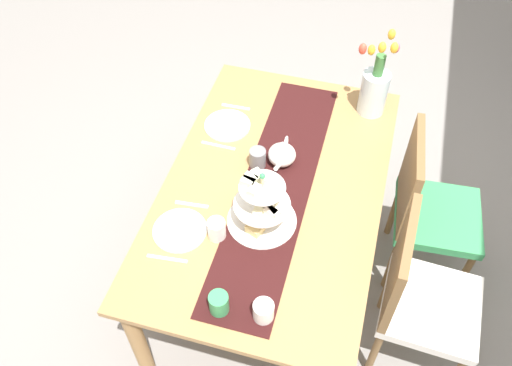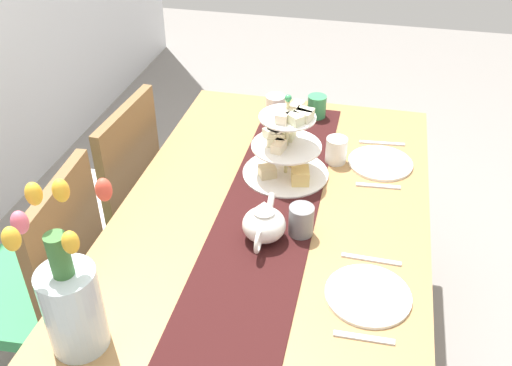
{
  "view_description": "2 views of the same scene",
  "coord_description": "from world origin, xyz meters",
  "px_view_note": "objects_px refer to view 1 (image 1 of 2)",
  "views": [
    {
      "loc": [
        1.53,
        0.34,
        2.61
      ],
      "look_at": [
        0.07,
        -0.06,
        0.82
      ],
      "focal_mm": 37.76,
      "sensor_mm": 36.0,
      "label": 1
    },
    {
      "loc": [
        -1.42,
        -0.27,
        1.85
      ],
      "look_at": [
        0.05,
        0.07,
        0.79
      ],
      "focal_mm": 39.79,
      "sensor_mm": 36.0,
      "label": 2
    }
  ],
  "objects_px": {
    "dinner_plate_left": "(227,125)",
    "dinner_plate_right": "(180,230)",
    "tiered_cake_stand": "(261,206)",
    "knife_left": "(218,146)",
    "tulip_vase": "(375,88)",
    "cream_jug": "(263,311)",
    "mug_grey": "(258,158)",
    "chair_left": "(426,206)",
    "mug_orange": "(219,303)",
    "fork_left": "(236,107)",
    "fork_right": "(192,205)",
    "knife_right": "(167,259)",
    "teapot": "(282,154)",
    "chair_right": "(418,294)",
    "mug_white_text": "(217,229)",
    "dining_table": "(273,199)"
  },
  "relations": [
    {
      "from": "dinner_plate_left",
      "to": "dinner_plate_right",
      "type": "height_order",
      "value": "same"
    },
    {
      "from": "tiered_cake_stand",
      "to": "knife_left",
      "type": "height_order",
      "value": "tiered_cake_stand"
    },
    {
      "from": "tulip_vase",
      "to": "cream_jug",
      "type": "relative_size",
      "value": 5.29
    },
    {
      "from": "tiered_cake_stand",
      "to": "dinner_plate_left",
      "type": "distance_m",
      "value": 0.62
    },
    {
      "from": "knife_left",
      "to": "mug_grey",
      "type": "xyz_separation_m",
      "value": [
        0.07,
        0.22,
        0.05
      ]
    },
    {
      "from": "chair_left",
      "to": "mug_orange",
      "type": "height_order",
      "value": "chair_left"
    },
    {
      "from": "dinner_plate_left",
      "to": "fork_left",
      "type": "xyz_separation_m",
      "value": [
        -0.15,
        0.0,
        -0.0
      ]
    },
    {
      "from": "tulip_vase",
      "to": "cream_jug",
      "type": "height_order",
      "value": "tulip_vase"
    },
    {
      "from": "cream_jug",
      "to": "dinner_plate_left",
      "type": "distance_m",
      "value": 1.05
    },
    {
      "from": "cream_jug",
      "to": "fork_right",
      "type": "xyz_separation_m",
      "value": [
        -0.43,
        -0.44,
        -0.04
      ]
    },
    {
      "from": "knife_left",
      "to": "knife_right",
      "type": "relative_size",
      "value": 1.0
    },
    {
      "from": "knife_left",
      "to": "fork_left",
      "type": "bearing_deg",
      "value": 180.0
    },
    {
      "from": "cream_jug",
      "to": "mug_grey",
      "type": "distance_m",
      "value": 0.77
    },
    {
      "from": "teapot",
      "to": "fork_left",
      "type": "relative_size",
      "value": 1.59
    },
    {
      "from": "knife_left",
      "to": "knife_right",
      "type": "height_order",
      "value": "same"
    },
    {
      "from": "knife_right",
      "to": "mug_orange",
      "type": "bearing_deg",
      "value": 60.45
    },
    {
      "from": "chair_right",
      "to": "cream_jug",
      "type": "height_order",
      "value": "chair_right"
    },
    {
      "from": "tiered_cake_stand",
      "to": "mug_orange",
      "type": "xyz_separation_m",
      "value": [
        0.44,
        -0.04,
        -0.06
      ]
    },
    {
      "from": "fork_right",
      "to": "mug_white_text",
      "type": "height_order",
      "value": "mug_white_text"
    },
    {
      "from": "fork_right",
      "to": "fork_left",
      "type": "bearing_deg",
      "value": 180.0
    },
    {
      "from": "tulip_vase",
      "to": "cream_jug",
      "type": "bearing_deg",
      "value": -10.29
    },
    {
      "from": "fork_left",
      "to": "mug_white_text",
      "type": "height_order",
      "value": "mug_white_text"
    },
    {
      "from": "cream_jug",
      "to": "dinner_plate_left",
      "type": "bearing_deg",
      "value": -154.98
    },
    {
      "from": "fork_right",
      "to": "knife_right",
      "type": "relative_size",
      "value": 0.88
    },
    {
      "from": "tiered_cake_stand",
      "to": "fork_right",
      "type": "distance_m",
      "value": 0.33
    },
    {
      "from": "chair_left",
      "to": "tiered_cake_stand",
      "type": "relative_size",
      "value": 2.99
    },
    {
      "from": "knife_left",
      "to": "mug_orange",
      "type": "bearing_deg",
      "value": 18.5
    },
    {
      "from": "fork_right",
      "to": "cream_jug",
      "type": "bearing_deg",
      "value": 45.94
    },
    {
      "from": "tulip_vase",
      "to": "knife_left",
      "type": "relative_size",
      "value": 2.64
    },
    {
      "from": "tulip_vase",
      "to": "fork_left",
      "type": "bearing_deg",
      "value": -76.2
    },
    {
      "from": "knife_left",
      "to": "fork_right",
      "type": "bearing_deg",
      "value": 0.0
    },
    {
      "from": "teapot",
      "to": "fork_left",
      "type": "bearing_deg",
      "value": -134.2
    },
    {
      "from": "chair_right",
      "to": "dinner_plate_right",
      "type": "bearing_deg",
      "value": -83.93
    },
    {
      "from": "fork_left",
      "to": "mug_orange",
      "type": "bearing_deg",
      "value": 13.89
    },
    {
      "from": "dinner_plate_right",
      "to": "mug_grey",
      "type": "distance_m",
      "value": 0.5
    },
    {
      "from": "chair_right",
      "to": "dinner_plate_right",
      "type": "relative_size",
      "value": 3.96
    },
    {
      "from": "chair_right",
      "to": "mug_grey",
      "type": "bearing_deg",
      "value": -112.41
    },
    {
      "from": "cream_jug",
      "to": "teapot",
      "type": "bearing_deg",
      "value": -171.12
    },
    {
      "from": "tiered_cake_stand",
      "to": "mug_grey",
      "type": "relative_size",
      "value": 3.2
    },
    {
      "from": "chair_right",
      "to": "mug_orange",
      "type": "xyz_separation_m",
      "value": [
        0.41,
        -0.76,
        0.28
      ]
    },
    {
      "from": "tiered_cake_stand",
      "to": "mug_white_text",
      "type": "relative_size",
      "value": 3.2
    },
    {
      "from": "tulip_vase",
      "to": "mug_white_text",
      "type": "distance_m",
      "value": 1.09
    },
    {
      "from": "chair_left",
      "to": "chair_right",
      "type": "bearing_deg",
      "value": -0.01
    },
    {
      "from": "chair_right",
      "to": "mug_white_text",
      "type": "height_order",
      "value": "chair_right"
    },
    {
      "from": "knife_right",
      "to": "chair_right",
      "type": "bearing_deg",
      "value": 103.82
    },
    {
      "from": "knife_left",
      "to": "mug_grey",
      "type": "relative_size",
      "value": 1.79
    },
    {
      "from": "mug_grey",
      "to": "knife_right",
      "type": "bearing_deg",
      "value": -20.12
    },
    {
      "from": "fork_right",
      "to": "dining_table",
      "type": "bearing_deg",
      "value": 122.51
    },
    {
      "from": "teapot",
      "to": "mug_orange",
      "type": "bearing_deg",
      "value": -3.29
    },
    {
      "from": "chair_right",
      "to": "dinner_plate_left",
      "type": "height_order",
      "value": "chair_right"
    }
  ]
}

